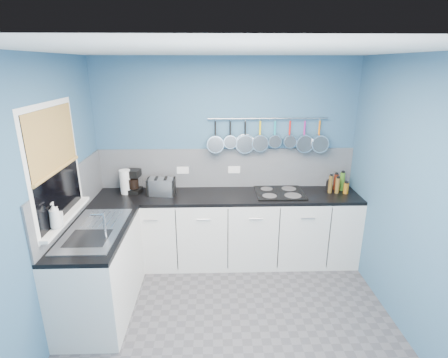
{
  "coord_description": "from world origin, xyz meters",
  "views": [
    {
      "loc": [
        -0.15,
        -2.71,
        2.41
      ],
      "look_at": [
        -0.05,
        0.75,
        1.25
      ],
      "focal_mm": 27.72,
      "sensor_mm": 36.0,
      "label": 1
    }
  ],
  "objects_px": {
    "soap_bottle_b": "(58,216)",
    "paper_towel": "(125,182)",
    "soap_bottle_a": "(54,215)",
    "coffee_maker": "(134,181)",
    "canister": "(167,187)",
    "toaster": "(161,187)",
    "hob": "(279,193)"
  },
  "relations": [
    {
      "from": "soap_bottle_b",
      "to": "paper_towel",
      "type": "xyz_separation_m",
      "value": [
        0.3,
        1.18,
        -0.09
      ]
    },
    {
      "from": "soap_bottle_b",
      "to": "toaster",
      "type": "xyz_separation_m",
      "value": [
        0.74,
        1.12,
        -0.14
      ]
    },
    {
      "from": "paper_towel",
      "to": "canister",
      "type": "distance_m",
      "value": 0.5
    },
    {
      "from": "paper_towel",
      "to": "coffee_maker",
      "type": "bearing_deg",
      "value": 12.67
    },
    {
      "from": "paper_towel",
      "to": "canister",
      "type": "xyz_separation_m",
      "value": [
        0.49,
        0.04,
        -0.09
      ]
    },
    {
      "from": "toaster",
      "to": "hob",
      "type": "height_order",
      "value": "toaster"
    },
    {
      "from": "hob",
      "to": "paper_towel",
      "type": "bearing_deg",
      "value": 178.52
    },
    {
      "from": "soap_bottle_a",
      "to": "toaster",
      "type": "height_order",
      "value": "soap_bottle_a"
    },
    {
      "from": "soap_bottle_a",
      "to": "toaster",
      "type": "xyz_separation_m",
      "value": [
        0.74,
        1.18,
        -0.17
      ]
    },
    {
      "from": "soap_bottle_a",
      "to": "coffee_maker",
      "type": "bearing_deg",
      "value": 72.65
    },
    {
      "from": "paper_towel",
      "to": "canister",
      "type": "bearing_deg",
      "value": 4.88
    },
    {
      "from": "soap_bottle_b",
      "to": "toaster",
      "type": "height_order",
      "value": "soap_bottle_b"
    },
    {
      "from": "toaster",
      "to": "coffee_maker",
      "type": "bearing_deg",
      "value": 177.42
    },
    {
      "from": "soap_bottle_a",
      "to": "soap_bottle_b",
      "type": "xyz_separation_m",
      "value": [
        0.0,
        0.06,
        -0.03
      ]
    },
    {
      "from": "soap_bottle_a",
      "to": "paper_towel",
      "type": "xyz_separation_m",
      "value": [
        0.3,
        1.24,
        -0.12
      ]
    },
    {
      "from": "paper_towel",
      "to": "hob",
      "type": "xyz_separation_m",
      "value": [
        1.87,
        -0.05,
        -0.14
      ]
    },
    {
      "from": "toaster",
      "to": "canister",
      "type": "height_order",
      "value": "toaster"
    },
    {
      "from": "coffee_maker",
      "to": "soap_bottle_b",
      "type": "bearing_deg",
      "value": -97.86
    },
    {
      "from": "coffee_maker",
      "to": "hob",
      "type": "height_order",
      "value": "coffee_maker"
    },
    {
      "from": "soap_bottle_a",
      "to": "canister",
      "type": "xyz_separation_m",
      "value": [
        0.79,
        1.28,
        -0.21
      ]
    },
    {
      "from": "coffee_maker",
      "to": "hob",
      "type": "distance_m",
      "value": 1.79
    },
    {
      "from": "soap_bottle_a",
      "to": "soap_bottle_b",
      "type": "distance_m",
      "value": 0.07
    },
    {
      "from": "soap_bottle_b",
      "to": "coffee_maker",
      "type": "distance_m",
      "value": 1.26
    },
    {
      "from": "paper_towel",
      "to": "toaster",
      "type": "bearing_deg",
      "value": -6.9
    },
    {
      "from": "toaster",
      "to": "paper_towel",
      "type": "bearing_deg",
      "value": -177.39
    },
    {
      "from": "soap_bottle_a",
      "to": "canister",
      "type": "relative_size",
      "value": 2.09
    },
    {
      "from": "paper_towel",
      "to": "coffee_maker",
      "type": "distance_m",
      "value": 0.1
    },
    {
      "from": "soap_bottle_a",
      "to": "paper_towel",
      "type": "height_order",
      "value": "soap_bottle_a"
    },
    {
      "from": "soap_bottle_b",
      "to": "hob",
      "type": "xyz_separation_m",
      "value": [
        2.17,
        1.13,
        -0.23
      ]
    },
    {
      "from": "soap_bottle_b",
      "to": "coffee_maker",
      "type": "relative_size",
      "value": 0.6
    },
    {
      "from": "soap_bottle_a",
      "to": "canister",
      "type": "bearing_deg",
      "value": 58.4
    },
    {
      "from": "soap_bottle_b",
      "to": "coffee_maker",
      "type": "height_order",
      "value": "soap_bottle_b"
    }
  ]
}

